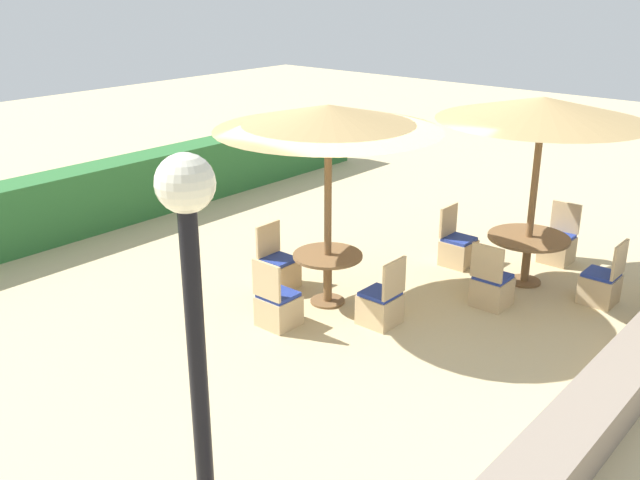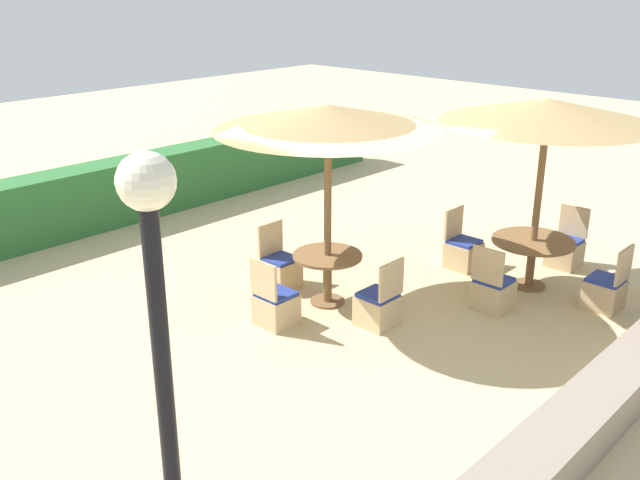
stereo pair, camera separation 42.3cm
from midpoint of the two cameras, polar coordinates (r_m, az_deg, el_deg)
The scene contains 15 objects.
ground_plane at distance 9.64m, azimuth 3.88°, elevation -5.89°, with size 40.00×40.00×0.00m, color #C6B284.
hedge_row at distance 13.46m, azimuth -14.89°, elevation 3.78°, with size 13.00×0.70×1.13m, color #2D6B33.
stone_border at distance 8.09m, azimuth 23.46°, elevation -11.42°, with size 10.00×0.56×0.45m, color gray.
lamp_post at distance 4.52m, azimuth -10.31°, elevation -5.04°, with size 0.36×0.36×3.32m.
parasol_front_right at distance 10.21m, azimuth 18.92°, elevation 9.71°, with size 2.89×2.89×2.73m.
round_table_front_right at distance 10.71m, azimuth 17.72°, elevation -0.67°, with size 1.17×1.17×0.72m.
patio_chair_front_right_east at distance 11.76m, azimuth 20.01°, elevation -0.76°, with size 0.46×0.46×0.93m.
patio_chair_front_right_north at distance 11.26m, azimuth 12.39°, elevation -0.89°, with size 0.46×0.46×0.93m.
patio_chair_front_right_south at distance 10.47m, azimuth 22.95°, elevation -3.77°, with size 0.46×0.46×0.93m.
patio_chair_front_right_west at distance 9.96m, azimuth 14.83°, elevation -3.99°, with size 0.46×0.46×0.93m.
parasol_center at distance 9.13m, azimuth 2.00°, elevation 9.71°, with size 2.95×2.95×2.74m.
round_table_center at distance 9.72m, azimuth 1.85°, elevation -2.12°, with size 0.95×0.95×0.72m.
patio_chair_center_south at distance 9.26m, azimuth 6.00°, elevation -5.32°, with size 0.46×0.46×0.93m.
patio_chair_center_west at distance 9.23m, azimuth -2.30°, elevation -5.30°, with size 0.46×0.46×0.93m.
patio_chair_center_north at distance 10.35m, azimuth -2.05°, elevation -2.34°, with size 0.46×0.46×0.93m.
Camera 2 is at (-6.58, -5.59, 4.27)m, focal length 40.00 mm.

